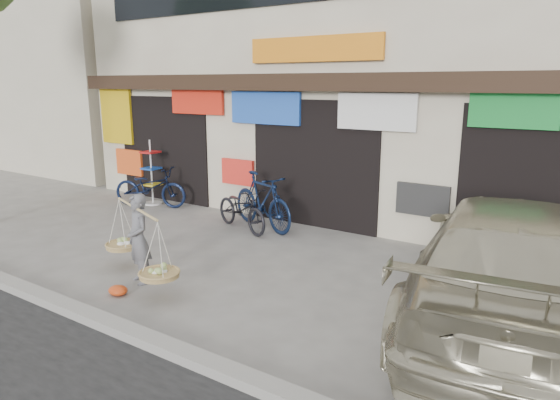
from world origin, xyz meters
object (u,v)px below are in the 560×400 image
Objects in this scene: bike_0 at (150,187)px; suv at (514,263)px; bike_1 at (262,201)px; bike_2 at (242,209)px; street_vendor at (139,243)px; display_rack at (152,179)px.

suv is at bearing -121.22° from bike_0.
suv is at bearing -89.05° from bike_1.
bike_2 is at bearing -115.98° from bike_0.
bike_1 is 0.47m from bike_2.
display_rack reaches higher than street_vendor.
display_rack is (-3.61, 0.22, 0.07)m from bike_1.
suv and display_rack have the same top height.
bike_1 is at bearing -26.08° from suv.
suv reaches higher than bike_0.
bike_1 is at bearing -109.91° from bike_0.
street_vendor is at bearing -44.40° from display_rack.
street_vendor is 1.07× the size of bike_0.
bike_1 is (-0.15, 3.46, -0.04)m from street_vendor.
suv reaches higher than street_vendor.
bike_1 is at bearing -21.23° from bike_2.
suv is at bearing 40.06° from street_vendor.
bike_0 reaches higher than bike_2.
bike_0 is 1.15× the size of display_rack.
display_rack is (-0.16, 0.20, 0.17)m from bike_0.
street_vendor is 1.16× the size of bike_2.
bike_0 is 0.31m from display_rack.
display_rack is (-8.79, 1.97, -0.16)m from suv.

